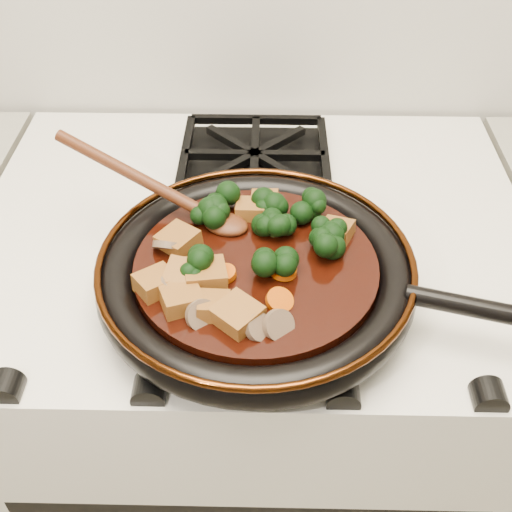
{
  "coord_description": "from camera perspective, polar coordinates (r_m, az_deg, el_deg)",
  "views": [
    {
      "loc": [
        0.02,
        1.01,
        1.45
      ],
      "look_at": [
        0.01,
        1.55,
        0.97
      ],
      "focal_mm": 45.0,
      "sensor_mm": 36.0,
      "label": 1
    }
  ],
  "objects": [
    {
      "name": "stove",
      "position": [
        1.21,
        -0.24,
        -14.0
      ],
      "size": [
        0.76,
        0.6,
        0.9
      ],
      "primitive_type": "cube",
      "color": "white",
      "rests_on": "ground"
    },
    {
      "name": "burner_grate_front",
      "position": [
        0.76,
        -0.58,
        -3.14
      ],
      "size": [
        0.23,
        0.23,
        0.03
      ],
      "primitive_type": null,
      "color": "black",
      "rests_on": "stove"
    },
    {
      "name": "burner_grate_back",
      "position": [
        0.98,
        -0.12,
        8.55
      ],
      "size": [
        0.23,
        0.23,
        0.03
      ],
      "primitive_type": null,
      "color": "black",
      "rests_on": "stove"
    },
    {
      "name": "skillet",
      "position": [
        0.74,
        0.14,
        -1.53
      ],
      "size": [
        0.49,
        0.37,
        0.05
      ],
      "rotation": [
        0.0,
        0.0,
        -0.27
      ],
      "color": "black",
      "rests_on": "burner_grate_front"
    },
    {
      "name": "braising_sauce",
      "position": [
        0.74,
        0.0,
        -1.21
      ],
      "size": [
        0.28,
        0.28,
        0.02
      ],
      "primitive_type": "cylinder",
      "color": "black",
      "rests_on": "skillet"
    },
    {
      "name": "tofu_cube_0",
      "position": [
        0.71,
        -4.54,
        -1.73
      ],
      "size": [
        0.05,
        0.05,
        0.03
      ],
      "primitive_type": "cube",
      "rotation": [
        0.06,
        0.06,
        1.77
      ],
      "color": "brown",
      "rests_on": "braising_sauce"
    },
    {
      "name": "tofu_cube_1",
      "position": [
        0.66,
        -1.65,
        -5.32
      ],
      "size": [
        0.06,
        0.06,
        0.03
      ],
      "primitive_type": "cube",
      "rotation": [
        -0.03,
        -0.01,
        2.42
      ],
      "color": "brown",
      "rests_on": "braising_sauce"
    },
    {
      "name": "tofu_cube_2",
      "position": [
        0.75,
        -6.9,
        1.35
      ],
      "size": [
        0.06,
        0.06,
        0.03
      ],
      "primitive_type": "cube",
      "rotation": [
        -0.07,
        0.06,
        2.48
      ],
      "color": "brown",
      "rests_on": "braising_sauce"
    },
    {
      "name": "tofu_cube_3",
      "position": [
        0.77,
        7.16,
        2.24
      ],
      "size": [
        0.05,
        0.05,
        0.03
      ],
      "primitive_type": "cube",
      "rotation": [
        -0.11,
        0.1,
        1.13
      ],
      "color": "brown",
      "rests_on": "braising_sauce"
    },
    {
      "name": "tofu_cube_4",
      "position": [
        0.67,
        -3.81,
        -4.48
      ],
      "size": [
        0.04,
        0.04,
        0.03
      ],
      "primitive_type": "cube",
      "rotation": [
        -0.11,
        0.1,
        0.06
      ],
      "color": "brown",
      "rests_on": "braising_sauce"
    },
    {
      "name": "tofu_cube_5",
      "position": [
        0.7,
        -6.54,
        -2.07
      ],
      "size": [
        0.05,
        0.05,
        0.03
      ],
      "primitive_type": "cube",
      "rotation": [
        0.08,
        -0.12,
        1.38
      ],
      "color": "brown",
      "rests_on": "braising_sauce"
    },
    {
      "name": "tofu_cube_6",
      "position": [
        0.68,
        -6.7,
        -3.73
      ],
      "size": [
        0.06,
        0.06,
        0.03
      ],
      "primitive_type": "cube",
      "rotation": [
        -0.04,
        0.06,
        0.39
      ],
      "color": "brown",
      "rests_on": "braising_sauce"
    },
    {
      "name": "tofu_cube_7",
      "position": [
        0.79,
        -0.44,
        4.15
      ],
      "size": [
        0.04,
        0.04,
        0.02
      ],
      "primitive_type": "cube",
      "rotation": [
        -0.05,
        0.11,
        1.5
      ],
      "color": "brown",
      "rests_on": "braising_sauce"
    },
    {
      "name": "tofu_cube_8",
      "position": [
        0.7,
        -8.9,
        -2.43
      ],
      "size": [
        0.05,
        0.05,
        0.03
      ],
      "primitive_type": "cube",
      "rotation": [
        -0.05,
        0.06,
        0.67
      ],
      "color": "brown",
      "rests_on": "braising_sauce"
    },
    {
      "name": "tofu_cube_9",
      "position": [
        0.8,
        0.77,
        4.68
      ],
      "size": [
        0.04,
        0.04,
        0.02
      ],
      "primitive_type": "cube",
      "rotation": [
        -0.07,
        -0.08,
        1.52
      ],
      "color": "brown",
      "rests_on": "braising_sauce"
    },
    {
      "name": "broccoli_floret_0",
      "position": [
        0.8,
        1.51,
        4.59
      ],
      "size": [
        0.08,
        0.07,
        0.07
      ],
      "primitive_type": null,
      "rotation": [
        0.04,
        0.24,
        0.17
      ],
      "color": "black",
      "rests_on": "braising_sauce"
    },
    {
      "name": "broccoli_floret_1",
      "position": [
        0.79,
        4.71,
        4.18
      ],
      "size": [
        0.08,
        0.09,
        0.07
      ],
      "primitive_type": null,
      "rotation": [
        -0.02,
        0.25,
        2.0
      ],
      "color": "black",
      "rests_on": "braising_sauce"
    },
    {
      "name": "broccoli_floret_2",
      "position": [
        0.71,
        1.72,
        -0.91
      ],
      "size": [
        0.07,
        0.07,
        0.06
      ],
      "primitive_type": null,
      "rotation": [
        0.07,
        0.02,
        3.0
      ],
      "color": "black",
      "rests_on": "braising_sauce"
    },
    {
      "name": "broccoli_floret_3",
      "position": [
        0.75,
        6.35,
        1.5
      ],
      "size": [
        0.06,
        0.06,
        0.06
      ],
      "primitive_type": null,
      "rotation": [
        0.07,
        -0.13,
        1.54
      ],
      "color": "black",
      "rests_on": "braising_sauce"
    },
    {
      "name": "broccoli_floret_4",
      "position": [
        0.8,
        -3.22,
        4.72
      ],
      "size": [
        0.09,
        0.09,
        0.06
      ],
      "primitive_type": null,
      "rotation": [
        -0.07,
        0.02,
        0.84
      ],
      "color": "black",
      "rests_on": "braising_sauce"
    },
    {
      "name": "broccoli_floret_5",
      "position": [
        0.76,
        2.04,
        2.74
      ],
      "size": [
        0.07,
        0.08,
        0.07
      ],
      "primitive_type": null,
      "rotation": [
        -0.19,
        -0.09,
        2.72
      ],
      "color": "black",
      "rests_on": "braising_sauce"
    },
    {
      "name": "broccoli_floret_6",
      "position": [
        0.78,
        -4.01,
        3.42
      ],
      "size": [
        0.07,
        0.07,
        0.07
      ],
      "primitive_type": null,
      "rotation": [
        0.13,
        -0.17,
        1.63
      ],
      "color": "black",
      "rests_on": "braising_sauce"
    },
    {
      "name": "broccoli_floret_7",
      "position": [
        0.71,
        -5.66,
        -1.13
      ],
      "size": [
        0.08,
        0.09,
        0.07
      ],
      "primitive_type": null,
      "rotation": [
        -0.11,
        -0.14,
        2.39
      ],
      "color": "black",
      "rests_on": "braising_sauce"
    },
    {
      "name": "broccoli_floret_8",
      "position": [
        0.76,
        1.54,
        2.48
      ],
      "size": [
        0.08,
        0.08,
        0.06
      ],
      "primitive_type": null,
      "rotation": [
        -0.24,
        0.05,
        1.21
      ],
      "color": "black",
      "rests_on": "braising_sauce"
    },
    {
      "name": "broccoli_floret_9",
      "position": [
        0.74,
        6.55,
        0.59
      ],
      "size": [
        0.07,
        0.08,
        0.07
      ],
      "primitive_type": null,
      "rotation": [
        -0.13,
        -0.17,
        1.78
      ],
      "color": "black",
      "rests_on": "braising_sauce"
    },
    {
      "name": "carrot_coin_0",
      "position": [
        0.71,
        2.49,
        -1.33
      ],
      "size": [
        0.03,
        0.03,
        0.01
      ],
      "primitive_type": "cylinder",
      "rotation": [
        -0.07,
        0.02,
        0.0
      ],
      "color": "#C34B05",
      "rests_on": "braising_sauce"
    },
    {
      "name": "carrot_coin_1",
      "position": [
        0.71,
        -2.81,
        -1.59
      ],
      "size": [
        0.03,
        0.03,
        0.01
      ],
      "primitive_type": "cylinder",
      "rotation": [
        0.09,
        -0.17,
        0.0
      ],
      "color": "#C34B05",
      "rests_on": "braising_sauce"
    },
    {
      "name": "carrot_coin_2",
      "position": [
        0.8,
        -3.8,
        3.96
      ],
      "size": [
        0.03,
        0.03,
        0.02
      ],
      "primitive_type": "cylinder",
      "rotation": [
        -0.29,
        0.17,
        0.0
      ],
      "color": "#C34B05",
      "rests_on": "braising_sauce"
    },
    {
      "name": "carrot_coin_3",
      "position": [
        0.68,
        2.11,
        -3.97
      ],
      "size": [
        0.03,
        0.03,
        0.02
      ],
      "primitive_type": "cylinder",
      "rotation": [
        0.29,
        0.32,
        0.0
      ],
      "color": "#C34B05",
      "rests_on": "braising_sauce"
    },
    {
      "name": "mushroom_slice_0",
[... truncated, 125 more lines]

